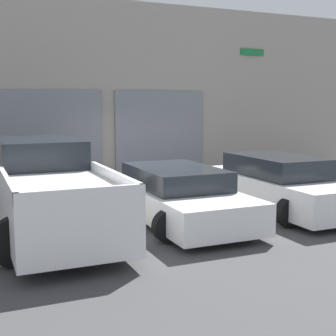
% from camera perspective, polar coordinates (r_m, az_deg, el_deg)
% --- Properties ---
extents(ground_plane, '(28.00, 28.00, 0.00)m').
position_cam_1_polar(ground_plane, '(11.70, -2.10, -4.69)').
color(ground_plane, '#3D3D3F').
extents(shophouse_building, '(17.55, 0.68, 5.58)m').
position_cam_1_polar(shophouse_building, '(14.54, -6.93, 8.66)').
color(shophouse_building, '#9E9389').
rests_on(shophouse_building, ground).
extents(pickup_truck, '(2.46, 5.40, 1.77)m').
position_cam_1_polar(pickup_truck, '(9.60, -14.28, -2.56)').
color(pickup_truck, white).
rests_on(pickup_truck, ground).
extents(sedan_white, '(2.24, 4.59, 1.17)m').
position_cam_1_polar(sedan_white, '(10.18, 1.05, -3.34)').
color(sedan_white, white).
rests_on(sedan_white, ground).
extents(sedan_side, '(2.13, 4.52, 1.30)m').
position_cam_1_polar(sedan_side, '(11.52, 13.28, -1.97)').
color(sedan_side, white).
rests_on(sedan_side, ground).
extents(parking_stripe_left, '(0.12, 2.20, 0.01)m').
position_cam_1_polar(parking_stripe_left, '(9.82, -6.07, -7.14)').
color(parking_stripe_left, gold).
rests_on(parking_stripe_left, ground).
extents(parking_stripe_centre, '(0.12, 2.20, 0.01)m').
position_cam_1_polar(parking_stripe_centre, '(10.89, 7.57, -5.67)').
color(parking_stripe_centre, gold).
rests_on(parking_stripe_centre, ground).
extents(parking_stripe_right, '(0.12, 2.20, 0.01)m').
position_cam_1_polar(parking_stripe_right, '(12.45, 18.23, -4.30)').
color(parking_stripe_right, gold).
rests_on(parking_stripe_right, ground).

